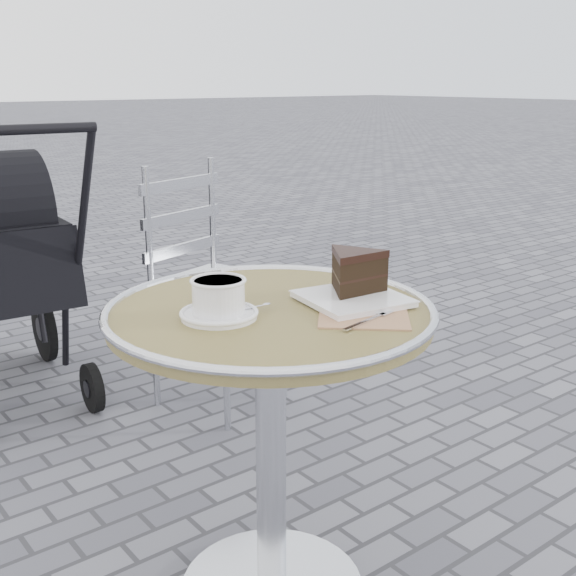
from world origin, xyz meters
TOP-DOWN VIEW (x-y plane):
  - cafe_table at (0.00, 0.00)m, footprint 0.72×0.72m
  - cappuccino_set at (-0.12, 0.02)m, footprint 0.19×0.16m
  - cake_plate_set at (0.19, -0.06)m, footprint 0.31×0.35m
  - bistro_chair at (0.48, 1.09)m, footprint 0.51×0.51m

SIDE VIEW (x-z plane):
  - bistro_chair at x=0.48m, z-range 0.11..1.02m
  - cafe_table at x=0.00m, z-range 0.20..0.94m
  - cappuccino_set at x=-0.12m, z-range 0.73..0.81m
  - cake_plate_set at x=0.19m, z-range 0.73..0.84m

